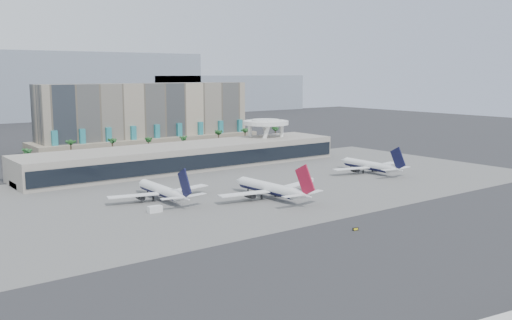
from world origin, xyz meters
TOP-DOWN VIEW (x-y plane):
  - ground at (0.00, 0.00)m, footprint 900.00×900.00m
  - apron_pad at (0.00, 55.00)m, footprint 260.00×130.00m
  - mountain_ridge at (27.88, 470.00)m, footprint 680.00×60.00m
  - hotel at (10.00, 174.41)m, footprint 140.00×30.00m
  - terminal at (0.00, 109.84)m, footprint 170.00×32.50m
  - saucer_structure at (55.00, 116.00)m, footprint 26.00×26.00m
  - palm_row at (7.00, 145.00)m, footprint 157.80×2.80m
  - airliner_left at (-45.42, 51.28)m, footprint 41.94×43.16m
  - airliner_centre at (-10.39, 29.13)m, footprint 44.66×46.01m
  - airliner_right at (63.48, 44.87)m, footprint 41.33×42.58m
  - service_vehicle_a at (-56.55, 35.34)m, footprint 5.02×2.72m
  - service_vehicle_b at (24.50, 44.61)m, footprint 3.81×3.08m
  - taxiway_sign at (-17.56, -22.51)m, footprint 2.03×0.75m

SIDE VIEW (x-z plane):
  - ground at x=0.00m, z-range 0.00..0.00m
  - apron_pad at x=0.00m, z-range 0.00..0.06m
  - taxiway_sign at x=-17.56m, z-range 0.00..0.92m
  - service_vehicle_b at x=24.50m, z-range 0.00..1.71m
  - service_vehicle_a at x=-56.55m, z-range 0.00..2.38m
  - airliner_right at x=63.48m, z-range -3.64..11.05m
  - airliner_left at x=-45.42m, z-range -3.69..11.21m
  - airliner_centre at x=-10.39m, z-range -3.93..11.94m
  - terminal at x=0.00m, z-range -0.73..13.77m
  - palm_row at x=7.00m, z-range 3.95..17.05m
  - hotel at x=10.00m, z-range -4.19..37.81m
  - saucer_structure at x=55.00m, z-range 7.51..29.40m
  - mountain_ridge at x=27.88m, z-range -5.11..64.89m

